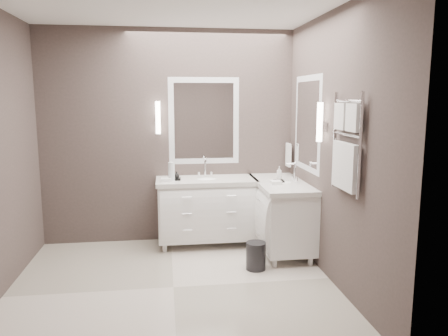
{
  "coord_description": "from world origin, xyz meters",
  "views": [
    {
      "loc": [
        -0.05,
        -4.09,
        1.86
      ],
      "look_at": [
        0.6,
        0.7,
        1.07
      ],
      "focal_mm": 35.0,
      "sensor_mm": 36.0,
      "label": 1
    }
  ],
  "objects": [
    {
      "name": "vanity_right",
      "position": [
        1.33,
        0.9,
        0.49
      ],
      "size": [
        0.59,
        1.24,
        0.97
      ],
      "color": "white",
      "rests_on": "floor"
    },
    {
      "name": "amenity_tray_right",
      "position": [
        1.29,
        0.89,
        0.86
      ],
      "size": [
        0.12,
        0.15,
        0.02
      ],
      "primitive_type": "cube",
      "rotation": [
        0.0,
        0.0,
        -0.08
      ],
      "color": "black",
      "rests_on": "vanity_right"
    },
    {
      "name": "water_bottle",
      "position": [
        0.02,
        1.13,
        0.96
      ],
      "size": [
        0.09,
        0.09,
        0.23
      ],
      "primitive_type": "cylinder",
      "rotation": [
        0.0,
        0.0,
        0.18
      ],
      "color": "silver",
      "rests_on": "vanity_back"
    },
    {
      "name": "ceiling",
      "position": [
        0.0,
        0.0,
        2.71
      ],
      "size": [
        3.2,
        3.0,
        0.01
      ],
      "primitive_type": "cube",
      "color": "white",
      "rests_on": "wall_back"
    },
    {
      "name": "towel_bar_corner",
      "position": [
        1.54,
        1.36,
        1.12
      ],
      "size": [
        0.03,
        0.22,
        0.3
      ],
      "color": "white",
      "rests_on": "wall_right"
    },
    {
      "name": "vanity_back",
      "position": [
        0.45,
        1.23,
        0.49
      ],
      "size": [
        1.24,
        0.59,
        0.97
      ],
      "color": "white",
      "rests_on": "floor"
    },
    {
      "name": "wall_right",
      "position": [
        1.6,
        0.0,
        1.35
      ],
      "size": [
        0.01,
        3.0,
        2.7
      ],
      "primitive_type": "cube",
      "color": "#443936",
      "rests_on": "floor"
    },
    {
      "name": "soap_bottle_a",
      "position": [
        0.02,
        1.21,
        0.94
      ],
      "size": [
        0.06,
        0.06,
        0.13
      ],
      "primitive_type": "imported",
      "rotation": [
        0.0,
        0.0,
        -0.06
      ],
      "color": "white",
      "rests_on": "amenity_tray_back"
    },
    {
      "name": "towel_ladder",
      "position": [
        1.55,
        -0.4,
        1.39
      ],
      "size": [
        0.06,
        0.58,
        0.9
      ],
      "color": "white",
      "rests_on": "wall_right"
    },
    {
      "name": "soap_bottle_b",
      "position": [
        0.08,
        1.16,
        0.92
      ],
      "size": [
        0.09,
        0.09,
        0.09
      ],
      "primitive_type": "imported",
      "rotation": [
        0.0,
        0.0,
        0.31
      ],
      "color": "black",
      "rests_on": "amenity_tray_back"
    },
    {
      "name": "waste_bin",
      "position": [
        0.9,
        0.34,
        0.15
      ],
      "size": [
        0.28,
        0.28,
        0.3
      ],
      "primitive_type": "cylinder",
      "rotation": [
        0.0,
        0.0,
        0.39
      ],
      "color": "black",
      "rests_on": "floor"
    },
    {
      "name": "mirror_right",
      "position": [
        1.59,
        0.8,
        1.55
      ],
      "size": [
        0.02,
        0.9,
        1.1
      ],
      "color": "white",
      "rests_on": "wall_right"
    },
    {
      "name": "sconce_back",
      "position": [
        -0.13,
        1.43,
        1.59
      ],
      "size": [
        0.06,
        0.06,
        0.4
      ],
      "color": "white",
      "rests_on": "wall_back"
    },
    {
      "name": "amenity_tray_back",
      "position": [
        0.05,
        1.19,
        0.86
      ],
      "size": [
        0.16,
        0.13,
        0.02
      ],
      "primitive_type": "cube",
      "rotation": [
        0.0,
        0.0,
        -0.09
      ],
      "color": "black",
      "rests_on": "vanity_back"
    },
    {
      "name": "wall_front",
      "position": [
        0.0,
        -1.5,
        1.35
      ],
      "size": [
        3.2,
        0.01,
        2.7
      ],
      "primitive_type": "cube",
      "color": "#443936",
      "rests_on": "floor"
    },
    {
      "name": "soap_bottle_c",
      "position": [
        1.29,
        0.89,
        0.96
      ],
      "size": [
        0.08,
        0.08,
        0.17
      ],
      "primitive_type": "imported",
      "rotation": [
        0.0,
        0.0,
        -0.32
      ],
      "color": "white",
      "rests_on": "amenity_tray_right"
    },
    {
      "name": "sconce_right",
      "position": [
        1.53,
        0.22,
        1.59
      ],
      "size": [
        0.06,
        0.06,
        0.4
      ],
      "color": "white",
      "rests_on": "wall_right"
    },
    {
      "name": "floor",
      "position": [
        0.0,
        0.0,
        -0.01
      ],
      "size": [
        3.2,
        3.0,
        0.01
      ],
      "primitive_type": "cube",
      "color": "beige",
      "rests_on": "ground"
    },
    {
      "name": "wall_back",
      "position": [
        0.0,
        1.5,
        1.35
      ],
      "size": [
        3.2,
        0.01,
        2.7
      ],
      "primitive_type": "cube",
      "color": "#443936",
      "rests_on": "floor"
    },
    {
      "name": "mirror_back",
      "position": [
        0.45,
        1.49,
        1.55
      ],
      "size": [
        0.9,
        0.02,
        1.1
      ],
      "color": "white",
      "rests_on": "wall_back"
    }
  ]
}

